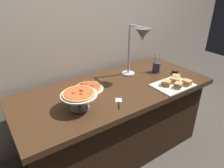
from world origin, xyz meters
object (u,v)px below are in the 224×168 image
(pizza_plate_center, at_px, (79,95))
(sauce_cup_near, at_px, (175,72))
(heat_lamp, at_px, (140,39))
(pizza_plate_front, at_px, (89,88))
(utensil_holder, at_px, (156,67))
(serving_spatula, at_px, (119,103))
(sandwich_platter, at_px, (175,83))

(pizza_plate_center, xyz_separation_m, sauce_cup_near, (1.17, 0.03, -0.10))
(heat_lamp, distance_m, pizza_plate_front, 0.67)
(sauce_cup_near, height_order, utensil_holder, utensil_holder)
(heat_lamp, bearing_deg, serving_spatula, -147.63)
(sandwich_platter, relative_size, sauce_cup_near, 6.33)
(sandwich_platter, relative_size, utensil_holder, 1.80)
(heat_lamp, bearing_deg, sandwich_platter, -57.37)
(heat_lamp, xyz_separation_m, serving_spatula, (-0.44, -0.28, -0.41))
(serving_spatula, bearing_deg, utensil_holder, 21.98)
(sauce_cup_near, distance_m, utensil_holder, 0.21)
(pizza_plate_front, xyz_separation_m, utensil_holder, (0.81, -0.07, 0.04))
(sauce_cup_near, relative_size, utensil_holder, 0.28)
(sandwich_platter, distance_m, sauce_cup_near, 0.29)
(sandwich_platter, xyz_separation_m, utensil_holder, (0.08, 0.33, 0.04))
(serving_spatula, bearing_deg, heat_lamp, 32.37)
(sauce_cup_near, xyz_separation_m, utensil_holder, (-0.14, 0.15, 0.04))
(pizza_plate_center, relative_size, serving_spatula, 1.80)
(sandwich_platter, xyz_separation_m, sauce_cup_near, (0.22, 0.19, -0.00))
(sandwich_platter, bearing_deg, pizza_plate_front, 151.43)
(sauce_cup_near, bearing_deg, heat_lamp, 162.88)
(heat_lamp, relative_size, sauce_cup_near, 8.78)
(sauce_cup_near, bearing_deg, sandwich_platter, -140.06)
(sandwich_platter, relative_size, serving_spatula, 2.40)
(heat_lamp, height_order, sauce_cup_near, heat_lamp)
(pizza_plate_center, bearing_deg, pizza_plate_front, 49.16)
(pizza_plate_front, bearing_deg, pizza_plate_center, -130.84)
(pizza_plate_front, height_order, serving_spatula, pizza_plate_front)
(pizza_plate_front, relative_size, serving_spatula, 1.74)
(pizza_plate_front, distance_m, pizza_plate_center, 0.34)
(sandwich_platter, bearing_deg, heat_lamp, 122.63)
(sauce_cup_near, bearing_deg, utensil_holder, 134.07)
(heat_lamp, relative_size, sandwich_platter, 1.39)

